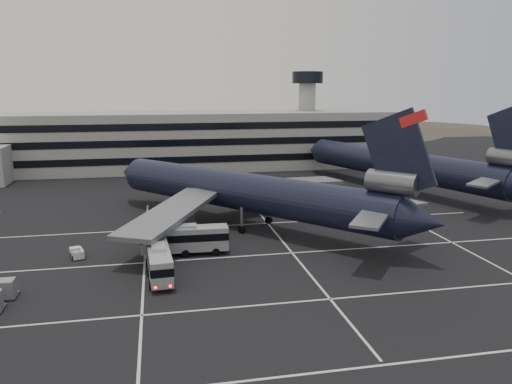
# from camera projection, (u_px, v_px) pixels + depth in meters

# --- Properties ---
(ground) EXTENTS (260.00, 260.00, 0.00)m
(ground) POSITION_uv_depth(u_px,v_px,m) (199.00, 271.00, 56.03)
(ground) COLOR black
(ground) RESTS_ON ground
(lane_markings) EXTENTS (90.00, 55.62, 0.01)m
(lane_markings) POSITION_uv_depth(u_px,v_px,m) (206.00, 268.00, 56.91)
(lane_markings) COLOR silver
(lane_markings) RESTS_ON ground
(terminal) EXTENTS (125.00, 26.00, 24.00)m
(terminal) POSITION_uv_depth(u_px,v_px,m) (161.00, 142.00, 122.24)
(terminal) COLOR gray
(terminal) RESTS_ON ground
(hills) EXTENTS (352.00, 180.00, 44.00)m
(hills) POSITION_uv_depth(u_px,v_px,m) (207.00, 159.00, 225.02)
(hills) COLOR #38332B
(hills) RESTS_ON ground
(trijet_main) EXTENTS (42.21, 47.08, 18.08)m
(trijet_main) POSITION_uv_depth(u_px,v_px,m) (248.00, 192.00, 72.75)
(trijet_main) COLOR black
(trijet_main) RESTS_ON ground
(trijet_far) EXTENTS (27.76, 55.81, 18.08)m
(trijet_far) POSITION_uv_depth(u_px,v_px,m) (402.00, 164.00, 97.45)
(trijet_far) COLOR black
(trijet_far) RESTS_ON ground
(bus_near) EXTENTS (3.06, 10.25, 3.57)m
(bus_near) POSITION_uv_depth(u_px,v_px,m) (159.00, 259.00, 54.16)
(bus_near) COLOR #9B9DA3
(bus_near) RESTS_ON ground
(bus_far) EXTENTS (10.75, 2.97, 3.77)m
(bus_far) POSITION_uv_depth(u_px,v_px,m) (185.00, 238.00, 61.32)
(bus_far) COLOR #9B9DA3
(bus_far) RESTS_ON ground
(tug_a) EXTENTS (2.03, 2.62, 1.49)m
(tug_a) POSITION_uv_depth(u_px,v_px,m) (77.00, 253.00, 60.25)
(tug_a) COLOR silver
(tug_a) RESTS_ON ground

